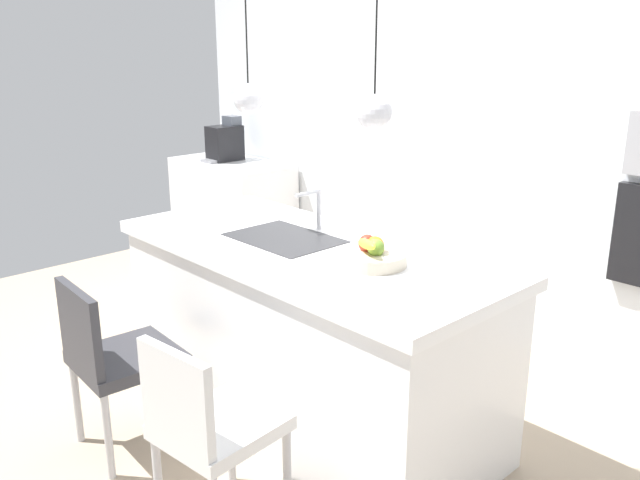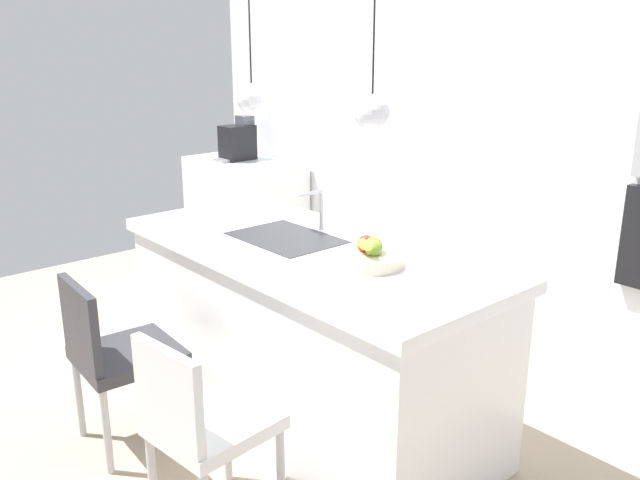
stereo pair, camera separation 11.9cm
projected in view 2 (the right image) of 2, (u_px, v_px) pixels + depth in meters
name	position (u px, v px, depth m)	size (l,w,h in m)	color
floor	(308.00, 414.00, 3.59)	(6.60, 6.60, 0.00)	tan
back_wall	(507.00, 141.00, 4.24)	(6.00, 0.10, 2.60)	white
kitchen_island	(307.00, 333.00, 3.45)	(2.09, 0.91, 0.95)	white
sink_basin	(286.00, 239.00, 3.43)	(0.56, 0.40, 0.02)	#2D2D30
faucet	(318.00, 204.00, 3.52)	(0.02, 0.17, 0.22)	silver
fruit_bowl	(371.00, 255.00, 3.01)	(0.31, 0.31, 0.14)	beige
side_counter	(245.00, 210.00, 5.99)	(1.10, 0.60, 0.89)	white
coffee_machine	(238.00, 141.00, 5.88)	(0.20, 0.35, 0.38)	black
chair_near	(114.00, 351.00, 3.19)	(0.47, 0.48, 0.87)	#333338
chair_middle	(201.00, 422.00, 2.63)	(0.45, 0.49, 0.86)	silver
pendant_light_left	(252.00, 98.00, 3.42)	(0.15, 0.15, 0.75)	silver
pendant_light_right	(372.00, 112.00, 2.80)	(0.15, 0.15, 0.75)	silver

